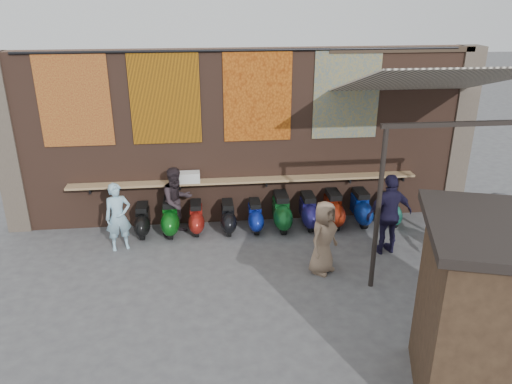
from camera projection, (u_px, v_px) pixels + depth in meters
ground at (256, 275)px, 9.73m from camera, size 70.00×70.00×0.00m
brick_wall at (244, 138)px, 11.46m from camera, size 10.00×0.40×4.00m
pier_left at (8, 145)px, 10.94m from camera, size 0.50×0.50×4.00m
pier_right at (459, 132)px, 11.99m from camera, size 0.50×0.50×4.00m
eating_counter at (245, 180)px, 11.46m from camera, size 8.00×0.32×0.05m
shelf_box at (186, 177)px, 11.24m from camera, size 0.63×0.27×0.23m
tapestry_redgold at (74, 100)px, 10.52m from camera, size 1.50×0.02×2.00m
tapestry_sun at (165, 98)px, 10.71m from camera, size 1.50×0.02×2.00m
tapestry_orange at (258, 96)px, 10.91m from camera, size 1.50×0.02×2.00m
tapestry_multi at (347, 94)px, 11.11m from camera, size 1.50×0.02×2.00m
hang_rail at (244, 50)px, 10.50m from camera, size 9.50×0.06×0.06m
scooter_stool_0 at (143, 220)px, 11.21m from camera, size 0.33×0.74×0.70m
scooter_stool_1 at (170, 217)px, 11.25m from camera, size 0.38×0.85×0.80m
scooter_stool_2 at (196, 218)px, 11.34m from camera, size 0.33×0.74×0.70m
scooter_stool_3 at (228, 217)px, 11.36m from camera, size 0.33×0.74×0.71m
scooter_stool_4 at (255, 216)px, 11.44m from camera, size 0.33×0.73×0.69m
scooter_stool_5 at (281, 212)px, 11.47m from camera, size 0.40×0.88×0.84m
scooter_stool_6 at (308, 211)px, 11.58m from camera, size 0.37×0.82×0.78m
scooter_stool_7 at (333, 209)px, 11.66m from camera, size 0.39×0.86×0.81m
scooter_stool_8 at (361, 208)px, 11.74m from camera, size 0.38×0.85×0.80m
scooter_stool_9 at (390, 209)px, 11.76m from camera, size 0.34×0.75×0.71m
diner_left at (118, 217)px, 10.46m from camera, size 0.62×0.50×1.49m
diner_right at (177, 201)px, 11.12m from camera, size 0.97×0.93×1.58m
shopper_navy at (389, 214)px, 10.28m from camera, size 1.08×0.59×1.74m
shopper_grey at (493, 235)px, 9.46m from camera, size 1.14×0.71×1.70m
shopper_tan at (323, 238)px, 9.59m from camera, size 0.85×0.85×1.49m
stall_sign at (508, 252)px, 6.92m from camera, size 1.16×0.39×0.50m
stall_shelf at (497, 306)px, 7.25m from camera, size 1.85×0.66×0.06m
awning_canvas at (432, 80)px, 9.57m from camera, size 3.20×3.28×0.97m
awning_ledger at (403, 50)px, 10.89m from camera, size 3.30×0.08×0.12m
awning_header at (467, 124)px, 8.37m from camera, size 3.00×0.08×0.08m
awning_post_left at (378, 210)px, 8.81m from camera, size 0.09×0.09×3.10m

